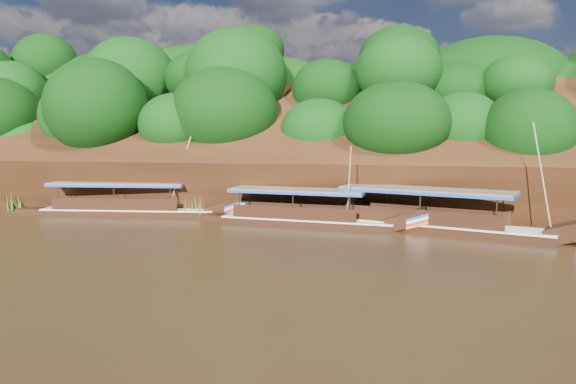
# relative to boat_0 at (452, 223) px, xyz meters

# --- Properties ---
(ground) EXTENTS (160.00, 160.00, 0.00)m
(ground) POSITION_rel_boat_0_xyz_m (-10.37, -6.17, -0.56)
(ground) COLOR black
(ground) RESTS_ON ground
(riverbank) EXTENTS (120.00, 30.06, 19.40)m
(riverbank) POSITION_rel_boat_0_xyz_m (-10.38, 16.56, 1.33)
(riverbank) COLOR black
(riverbank) RESTS_ON ground
(boat_0) EXTENTS (15.10, 6.74, 6.78)m
(boat_0) POSITION_rel_boat_0_xyz_m (0.00, 0.00, 0.00)
(boat_0) COLOR black
(boat_0) RESTS_ON ground
(boat_1) EXTENTS (13.07, 3.41, 5.41)m
(boat_1) POSITION_rel_boat_0_xyz_m (-7.96, 0.89, -0.05)
(boat_1) COLOR black
(boat_1) RESTS_ON ground
(boat_2) EXTENTS (14.57, 3.47, 5.89)m
(boat_2) POSITION_rel_boat_0_xyz_m (-20.81, 2.76, -0.05)
(boat_2) COLOR black
(boat_2) RESTS_ON ground
(reeds) EXTENTS (48.13, 2.69, 1.90)m
(reeds) POSITION_rel_boat_0_xyz_m (-13.66, 3.32, 0.29)
(reeds) COLOR #2B741D
(reeds) RESTS_ON ground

